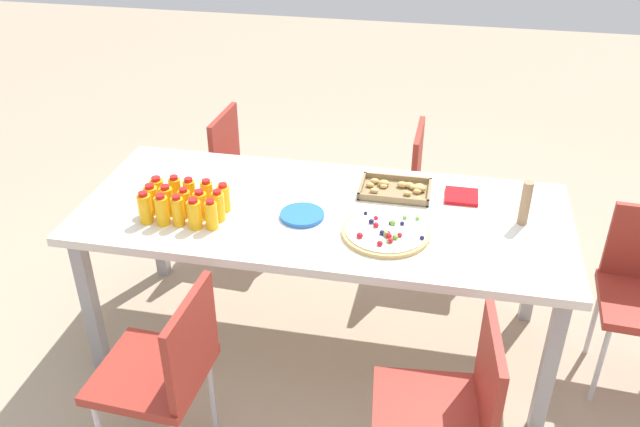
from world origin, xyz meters
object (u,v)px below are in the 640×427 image
object	(u,v)px
juice_bottle_0	(145,208)
plate_stack	(302,215)
juice_bottle_1	(162,210)
chair_near_right	(450,406)
juice_bottle_9	(218,206)
cardboard_tube	(525,203)
juice_bottle_7	(185,203)
chair_far_left	(245,169)
chair_near_left	(166,367)
snack_tray	(397,189)
juice_bottle_4	(211,215)
juice_bottle_11	(176,192)
juice_bottle_12	(190,194)
fruit_pizza	(386,232)
juice_bottle_10	(158,192)
juice_bottle_13	(207,196)
napkin_stack	(461,196)
juice_bottle_2	(178,211)
juice_bottle_14	(224,198)
chair_far_right	(436,186)
juice_bottle_6	(167,201)
juice_bottle_3	(194,214)
juice_bottle_8	(200,205)
party_table	(323,222)
juice_bottle_5	(151,199)

from	to	relation	value
juice_bottle_0	plate_stack	world-z (taller)	juice_bottle_0
juice_bottle_1	chair_near_right	bearing A→B (deg)	-23.65
juice_bottle_9	juice_bottle_1	bearing A→B (deg)	-160.26
juice_bottle_9	cardboard_tube	world-z (taller)	cardboard_tube
juice_bottle_0	juice_bottle_7	world-z (taller)	juice_bottle_0
chair_far_left	chair_near_left	world-z (taller)	same
snack_tray	juice_bottle_4	bearing A→B (deg)	-147.40
chair_far_left	juice_bottle_11	xyz separation A→B (m)	(-0.04, -0.88, 0.33)
chair_near_left	juice_bottle_12	distance (m)	0.81
chair_near_right	fruit_pizza	bearing A→B (deg)	19.95
juice_bottle_10	juice_bottle_13	world-z (taller)	juice_bottle_13
snack_tray	napkin_stack	bearing A→B (deg)	0.08
fruit_pizza	napkin_stack	distance (m)	0.49
juice_bottle_2	fruit_pizza	bearing A→B (deg)	6.08
juice_bottle_14	juice_bottle_0	bearing A→B (deg)	-151.86
chair_far_right	plate_stack	distance (m)	1.07
juice_bottle_6	juice_bottle_10	xyz separation A→B (m)	(-0.07, 0.07, -0.00)
juice_bottle_11	juice_bottle_3	bearing A→B (deg)	-47.22
juice_bottle_9	juice_bottle_11	xyz separation A→B (m)	(-0.23, 0.08, 0.00)
juice_bottle_8	juice_bottle_6	bearing A→B (deg)	-179.82
juice_bottle_13	snack_tray	bearing A→B (deg)	21.95
juice_bottle_3	cardboard_tube	size ratio (longest dim) A/B	0.70
chair_far_left	juice_bottle_10	size ratio (longest dim) A/B	5.94
party_table	fruit_pizza	bearing A→B (deg)	-26.63
juice_bottle_9	juice_bottle_14	size ratio (longest dim) A/B	1.08
juice_bottle_5	juice_bottle_6	size ratio (longest dim) A/B	0.95
juice_bottle_0	cardboard_tube	xyz separation A→B (m)	(1.59, 0.31, 0.03)
juice_bottle_13	juice_bottle_6	bearing A→B (deg)	-153.40
juice_bottle_1	fruit_pizza	xyz separation A→B (m)	(0.95, 0.10, -0.05)
juice_bottle_7	juice_bottle_0	bearing A→B (deg)	-150.09
cardboard_tube	fruit_pizza	bearing A→B (deg)	-159.86
chair_near_right	cardboard_tube	size ratio (longest dim) A/B	4.15
chair_far_left	plate_stack	world-z (taller)	chair_far_left
party_table	chair_far_left	bearing A→B (deg)	128.05
chair_near_left	juice_bottle_6	bearing A→B (deg)	22.27
juice_bottle_0	juice_bottle_10	bearing A→B (deg)	92.52
juice_bottle_2	napkin_stack	size ratio (longest dim) A/B	0.95
party_table	chair_near_right	world-z (taller)	chair_near_right
juice_bottle_7	plate_stack	bearing A→B (deg)	9.66
juice_bottle_4	juice_bottle_14	xyz separation A→B (m)	(0.00, 0.15, -0.00)
juice_bottle_1	juice_bottle_7	distance (m)	0.11
juice_bottle_8	juice_bottle_10	xyz separation A→B (m)	(-0.23, 0.07, 0.00)
party_table	napkin_stack	xyz separation A→B (m)	(0.60, 0.23, 0.07)
party_table	juice_bottle_10	xyz separation A→B (m)	(-0.73, -0.10, 0.13)
juice_bottle_10	juice_bottle_8	bearing A→B (deg)	-17.76
chair_far_right	chair_near_left	size ratio (longest dim) A/B	1.00
juice_bottle_9	juice_bottle_14	xyz separation A→B (m)	(-0.00, 0.08, -0.01)
juice_bottle_6	juice_bottle_9	xyz separation A→B (m)	(0.23, 0.00, 0.00)
juice_bottle_4	juice_bottle_5	xyz separation A→B (m)	(-0.30, 0.07, 0.00)
juice_bottle_2	plate_stack	world-z (taller)	juice_bottle_2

